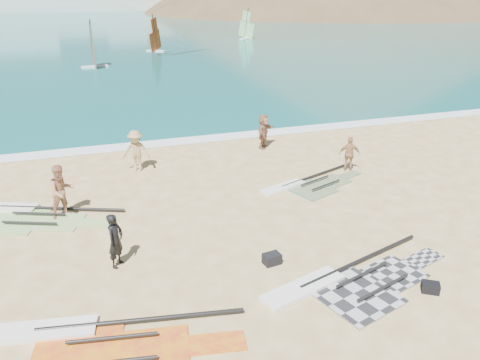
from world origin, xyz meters
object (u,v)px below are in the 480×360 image
object	(u,v)px
beachgoer_mid	(136,151)
gear_bag_far	(430,287)
person_wetsuit	(116,241)
rig_green	(28,215)
beachgoer_left	(62,191)
rig_grey	(348,282)
gear_bag_near	(272,259)
rig_red	(91,341)
beachgoer_right	(264,131)
beachgoer_back	(350,154)
rig_orange	(307,185)

from	to	relation	value
beachgoer_mid	gear_bag_far	bearing A→B (deg)	-40.26
gear_bag_far	person_wetsuit	world-z (taller)	person_wetsuit
rig_green	beachgoer_left	bearing A→B (deg)	3.41
rig_grey	gear_bag_near	size ratio (longest dim) A/B	12.14
rig_red	beachgoer_right	distance (m)	15.10
gear_bag_far	beachgoer_back	world-z (taller)	beachgoer_back
rig_grey	beachgoer_mid	distance (m)	11.64
rig_red	rig_grey	bearing A→B (deg)	11.25
beachgoer_left	beachgoer_right	distance (m)	10.85
gear_bag_near	rig_green	bearing A→B (deg)	141.88
rig_grey	beachgoer_left	xyz separation A→B (m)	(-7.65, 6.93, 0.94)
gear_bag_near	beachgoer_left	size ratio (longest dim) A/B	0.26
rig_orange	beachgoer_right	distance (m)	5.30
beachgoer_left	gear_bag_far	bearing A→B (deg)	-64.90
beachgoer_right	beachgoer_mid	bearing A→B (deg)	144.15
gear_bag_near	gear_bag_far	xyz separation A→B (m)	(3.62, -2.68, -0.02)
person_wetsuit	beachgoer_mid	world-z (taller)	beachgoer_mid
gear_bag_near	beachgoer_right	distance (m)	10.93
gear_bag_near	beachgoer_left	xyz separation A→B (m)	(-5.99, 5.30, 0.83)
beachgoer_mid	beachgoer_right	world-z (taller)	beachgoer_mid
rig_orange	beachgoer_mid	size ratio (longest dim) A/B	2.66
rig_green	person_wetsuit	world-z (taller)	person_wetsuit
rig_green	rig_orange	world-z (taller)	rig_green
rig_orange	beachgoer_back	distance (m)	2.84
rig_red	beachgoer_back	xyz separation A→B (m)	(11.48, 7.88, 0.75)
rig_red	rig_green	bearing A→B (deg)	114.30
rig_grey	rig_green	xyz separation A→B (m)	(-8.98, 7.37, -0.00)
beachgoer_left	beachgoer_back	xyz separation A→B (m)	(12.14, 0.75, -0.19)
gear_bag_far	beachgoer_right	distance (m)	12.98
beachgoer_back	gear_bag_far	bearing A→B (deg)	99.10
rig_grey	gear_bag_near	xyz separation A→B (m)	(-1.66, 1.63, 0.11)
rig_grey	gear_bag_near	distance (m)	2.33
rig_red	beachgoer_left	xyz separation A→B (m)	(-0.67, 7.13, 0.94)
rig_grey	beachgoer_mid	bearing A→B (deg)	96.47
person_wetsuit	beachgoer_right	world-z (taller)	beachgoer_right
gear_bag_far	beachgoer_back	size ratio (longest dim) A/B	0.29
rig_orange	beachgoer_back	xyz separation A→B (m)	(2.55, 1.00, 0.75)
rig_grey	beachgoer_right	world-z (taller)	beachgoer_right
rig_orange	gear_bag_far	size ratio (longest dim) A/B	10.73
gear_bag_far	beachgoer_back	bearing A→B (deg)	73.80
rig_grey	rig_red	distance (m)	6.99
rig_orange	rig_red	size ratio (longest dim) A/B	0.80
person_wetsuit	gear_bag_far	bearing A→B (deg)	-81.09
rig_grey	rig_red	world-z (taller)	rig_red
beachgoer_back	beachgoer_right	xyz separation A→B (m)	(-2.51, 4.23, 0.09)
beachgoer_mid	rig_grey	bearing A→B (deg)	-46.16
beachgoer_left	rig_orange	bearing A→B (deg)	-26.70
gear_bag_near	beachgoer_back	bearing A→B (deg)	44.50
rig_green	gear_bag_far	xyz separation A→B (m)	(10.93, -8.42, 0.09)
gear_bag_far	beachgoer_left	bearing A→B (deg)	140.30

